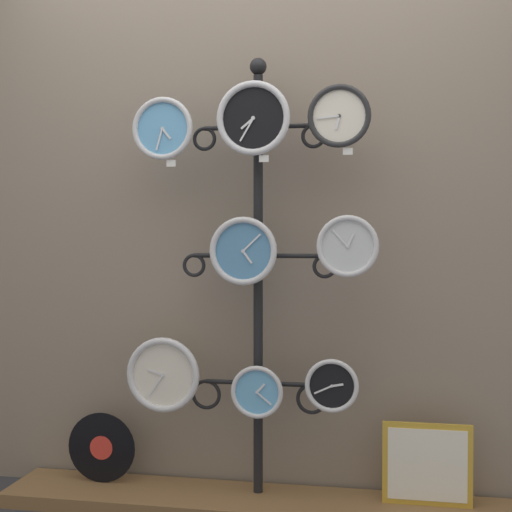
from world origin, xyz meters
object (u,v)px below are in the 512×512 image
at_px(clock_bottom_left, 163,375).
at_px(clock_bottom_center, 257,392).
at_px(clock_top_right, 339,116).
at_px(clock_bottom_right, 332,386).
at_px(display_stand, 258,336).
at_px(clock_middle_right, 348,246).
at_px(clock_middle_center, 243,251).
at_px(clock_top_center, 254,118).
at_px(vinyl_record, 101,448).
at_px(picture_frame, 427,464).
at_px(clock_top_left, 163,129).

bearing_deg(clock_bottom_left, clock_bottom_center, 1.49).
distance_m(clock_top_right, clock_bottom_right, 1.10).
relative_size(display_stand, clock_bottom_center, 8.63).
relative_size(clock_top_right, clock_middle_right, 1.02).
distance_m(clock_middle_center, clock_bottom_center, 0.59).
xyz_separation_m(clock_top_center, clock_bottom_center, (0.01, 0.02, -1.14)).
xyz_separation_m(display_stand, vinyl_record, (-0.72, -0.01, -0.52)).
bearing_deg(clock_middle_right, display_stand, 164.29).
distance_m(display_stand, picture_frame, 0.88).
relative_size(clock_middle_center, clock_bottom_center, 1.29).
relative_size(clock_top_left, vinyl_record, 0.85).
bearing_deg(display_stand, clock_bottom_right, -17.91).
relative_size(clock_top_center, clock_middle_center, 1.07).
relative_size(clock_middle_center, clock_bottom_left, 0.89).
bearing_deg(clock_top_left, picture_frame, 3.61).
relative_size(clock_top_right, clock_middle_center, 0.89).
height_order(clock_top_center, clock_bottom_right, clock_top_center).
height_order(clock_top_left, clock_middle_right, clock_top_left).
bearing_deg(picture_frame, clock_bottom_center, -174.83).
bearing_deg(vinyl_record, clock_top_left, -13.74).
xyz_separation_m(clock_top_right, vinyl_record, (-1.07, 0.07, -1.44)).
bearing_deg(clock_top_right, clock_bottom_center, 179.45).
bearing_deg(clock_middle_center, clock_top_left, -178.34).
distance_m(clock_bottom_left, vinyl_record, 0.49).
bearing_deg(clock_top_center, clock_top_left, 177.53).
relative_size(clock_middle_center, vinyl_record, 0.92).
height_order(clock_middle_center, clock_bottom_left, clock_middle_center).
bearing_deg(clock_bottom_left, vinyl_record, 165.55).
xyz_separation_m(display_stand, clock_bottom_center, (0.01, -0.09, -0.22)).
relative_size(clock_bottom_left, clock_bottom_center, 1.45).
bearing_deg(clock_top_left, clock_bottom_left, -97.36).
height_order(clock_bottom_center, clock_bottom_right, clock_bottom_right).
bearing_deg(picture_frame, display_stand, 178.24).
bearing_deg(picture_frame, clock_bottom_right, -167.77).
height_order(display_stand, clock_top_left, display_stand).
height_order(clock_top_right, vinyl_record, clock_top_right).
height_order(clock_top_left, clock_top_right, clock_top_right).
height_order(clock_middle_center, clock_bottom_right, clock_middle_center).
bearing_deg(picture_frame, clock_top_left, -176.39).
bearing_deg(clock_middle_right, clock_bottom_left, 179.02).
height_order(clock_middle_center, clock_bottom_center, clock_middle_center).
relative_size(clock_bottom_center, clock_bottom_right, 1.01).
relative_size(clock_top_left, clock_top_center, 0.87).
bearing_deg(clock_bottom_center, picture_frame, 5.17).
bearing_deg(picture_frame, clock_middle_center, -175.50).
relative_size(clock_top_right, clock_bottom_left, 0.80).
bearing_deg(vinyl_record, clock_middle_right, -4.95).
xyz_separation_m(clock_bottom_center, picture_frame, (0.70, 0.06, -0.29)).
xyz_separation_m(clock_top_center, clock_bottom_right, (0.32, 0.00, -1.10)).
relative_size(clock_top_left, clock_middle_right, 1.06).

